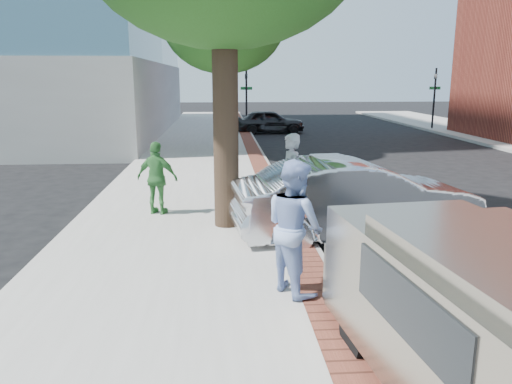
{
  "coord_description": "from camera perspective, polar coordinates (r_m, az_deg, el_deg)",
  "views": [
    {
      "loc": [
        -0.72,
        -8.36,
        3.22
      ],
      "look_at": [
        -0.09,
        0.4,
        1.2
      ],
      "focal_mm": 35.0,
      "sensor_mm": 36.0,
      "label": 1
    }
  ],
  "objects": [
    {
      "name": "ground",
      "position": [
        8.99,
        0.74,
        -8.05
      ],
      "size": [
        120.0,
        120.0,
        0.0
      ],
      "primitive_type": "plane",
      "color": "black",
      "rests_on": "ground"
    },
    {
      "name": "sidewalk",
      "position": [
        16.68,
        -6.75,
        1.98
      ],
      "size": [
        5.0,
        60.0,
        0.15
      ],
      "primitive_type": "cube",
      "color": "#9E9991",
      "rests_on": "ground"
    },
    {
      "name": "brick_strip",
      "position": [
        16.7,
        0.81,
        2.36
      ],
      "size": [
        0.6,
        60.0,
        0.01
      ],
      "primitive_type": "cube",
      "color": "brown",
      "rests_on": "sidewalk"
    },
    {
      "name": "curb",
      "position": [
        16.75,
        2.0,
        2.11
      ],
      "size": [
        0.1,
        60.0,
        0.15
      ],
      "primitive_type": "cube",
      "color": "gray",
      "rests_on": "ground"
    },
    {
      "name": "office_base",
      "position": [
        32.77,
        -26.53,
        9.47
      ],
      "size": [
        18.2,
        22.2,
        4.0
      ],
      "primitive_type": "cube",
      "color": "gray",
      "rests_on": "ground"
    },
    {
      "name": "signal_near",
      "position": [
        30.42,
        -1.11,
        11.11
      ],
      "size": [
        0.7,
        0.15,
        3.8
      ],
      "color": "black",
      "rests_on": "ground"
    },
    {
      "name": "signal_far",
      "position": [
        33.13,
        19.73,
        10.52
      ],
      "size": [
        0.7,
        0.15,
        3.8
      ],
      "color": "black",
      "rests_on": "ground"
    },
    {
      "name": "tree_far",
      "position": [
        20.47,
        -3.7,
        18.74
      ],
      "size": [
        4.8,
        4.8,
        7.14
      ],
      "color": "black",
      "rests_on": "sidewalk"
    },
    {
      "name": "parking_meter",
      "position": [
        8.94,
        4.64,
        -0.12
      ],
      "size": [
        0.12,
        0.32,
        1.47
      ],
      "color": "gray",
      "rests_on": "sidewalk"
    },
    {
      "name": "person_gray",
      "position": [
        10.72,
        3.93,
        1.57
      ],
      "size": [
        0.57,
        0.77,
        1.93
      ],
      "primitive_type": "imported",
      "rotation": [
        0.0,
        0.0,
        -1.41
      ],
      "color": "#B4B3B8",
      "rests_on": "sidewalk"
    },
    {
      "name": "person_officer",
      "position": [
        7.21,
        4.43,
        -3.96
      ],
      "size": [
        1.09,
        1.18,
        1.96
      ],
      "primitive_type": "imported",
      "rotation": [
        0.0,
        0.0,
        2.04
      ],
      "color": "#92ABE2",
      "rests_on": "sidewalk"
    },
    {
      "name": "person_green",
      "position": [
        11.58,
        -11.21,
        1.56
      ],
      "size": [
        1.06,
        0.69,
        1.67
      ],
      "primitive_type": "imported",
      "rotation": [
        0.0,
        0.0,
        2.82
      ],
      "color": "#3C853E",
      "rests_on": "sidewalk"
    },
    {
      "name": "sedan_silver",
      "position": [
        10.27,
        11.33,
        -0.83
      ],
      "size": [
        5.15,
        2.33,
        1.64
      ],
      "primitive_type": "imported",
      "rotation": [
        0.0,
        0.0,
        1.69
      ],
      "color": "silver",
      "rests_on": "ground"
    },
    {
      "name": "bg_car",
      "position": [
        29.81,
        1.56,
        8.08
      ],
      "size": [
        4.17,
        1.82,
        1.4
      ],
      "primitive_type": "imported",
      "rotation": [
        0.0,
        0.0,
        1.61
      ],
      "color": "black",
      "rests_on": "ground"
    },
    {
      "name": "van",
      "position": [
        5.16,
        26.24,
        -14.13
      ],
      "size": [
        2.37,
        5.03,
        1.8
      ],
      "rotation": [
        0.0,
        0.0,
        0.11
      ],
      "color": "gray",
      "rests_on": "ground"
    }
  ]
}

